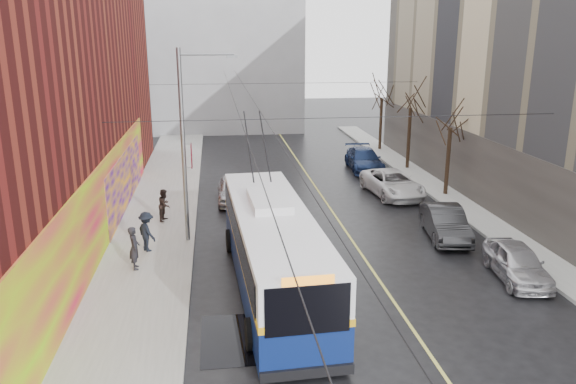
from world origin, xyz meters
name	(u,v)px	position (x,y,z in m)	size (l,w,h in m)	color
ground	(376,344)	(0.00, 0.00, 0.00)	(140.00, 140.00, 0.00)	black
sidewalk_left	(156,229)	(-8.00, 12.00, 0.07)	(4.00, 60.00, 0.15)	gray
sidewalk_right	(474,215)	(9.00, 12.00, 0.07)	(2.00, 60.00, 0.15)	gray
lane_line	(332,210)	(1.50, 14.00, 0.00)	(0.12, 50.00, 0.01)	#BFB74C
building_far	(200,39)	(-6.00, 44.99, 9.02)	(20.50, 12.10, 18.00)	gray
streetlight_pole	(187,142)	(-6.14, 10.00, 4.85)	(2.65, 0.60, 9.00)	slate
catenary_wires	(257,98)	(-2.54, 14.77, 6.25)	(18.00, 60.00, 0.22)	black
tree_near	(451,115)	(9.00, 16.00, 4.98)	(3.20, 3.20, 6.40)	black
tree_mid	(411,97)	(9.00, 23.00, 5.25)	(3.20, 3.20, 6.68)	black
tree_far	(382,89)	(9.00, 30.00, 5.14)	(3.20, 3.20, 6.57)	black
puddle	(241,338)	(-4.26, 0.92, 0.00)	(2.58, 3.29, 0.01)	black
pigeons_flying	(255,96)	(-3.02, 9.84, 6.87)	(3.69, 2.72, 2.81)	slate
trolleybus	(273,248)	(-2.81, 4.50, 1.69)	(3.45, 12.94, 6.08)	#0A1A50
parked_car_a	(517,262)	(7.00, 4.09, 0.72)	(1.70, 4.23, 1.44)	silver
parked_car_b	(445,223)	(6.04, 9.04, 0.77)	(1.63, 4.66, 1.54)	#2A2A2D
parked_car_c	(392,183)	(5.80, 16.54, 0.76)	(2.53, 5.48, 1.52)	silver
parked_car_d	(364,160)	(5.80, 23.20, 0.78)	(2.18, 5.37, 1.56)	#16254D
following_car	(233,189)	(-3.92, 16.48, 0.75)	(1.77, 4.41, 1.50)	#ACACB1
pedestrian_a	(134,248)	(-8.32, 6.82, 1.07)	(0.67, 0.44, 1.83)	black
pedestrian_b	(165,205)	(-7.58, 13.05, 0.99)	(0.82, 0.64, 1.68)	black
pedestrian_c	(147,232)	(-8.03, 8.79, 1.06)	(1.18, 0.68, 1.82)	black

